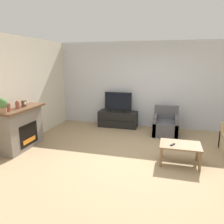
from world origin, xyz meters
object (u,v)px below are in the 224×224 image
Objects in this scene: tv at (118,102)px; coffee_table at (180,147)px; fireplace at (22,128)px; mantel_vase_left at (8,107)px; tv_stand at (118,119)px; mantel_vase_centre_left at (17,105)px; mantel_clock at (24,104)px; remote at (173,144)px; potted_plant at (2,105)px; armchair at (166,125)px.

coffee_table is (1.86, -2.25, -0.44)m from tv.
mantel_vase_left is at bearing -87.62° from fireplace.
tv_stand is (1.81, 2.78, -0.86)m from mantel_vase_left.
mantel_vase_centre_left is 1.30× the size of mantel_clock.
remote is at bearing -53.87° from tv_stand.
coffee_table is (1.86, -2.25, 0.11)m from tv_stand.
potted_plant is 0.37× the size of tv.
tv reaches higher than remote.
fireplace is 1.07× the size of tv_stand.
mantel_vase_left is 0.30m from mantel_vase_centre_left.
potted_plant reaches higher than fireplace.
fireplace is 1.66× the size of armchair.
tv_stand reaches higher than remote.
fireplace is 6.54× the size of mantel_vase_left.
mantel_clock is at bearing -152.24° from remote.
mantel_clock is 2.89m from tv.
armchair reaches higher than tv_stand.
potted_plant is 2.18× the size of remote.
tv_stand is at bearing 58.46° from potted_plant.
mantel_clock is at bearing 82.58° from fireplace.
tv is (1.81, 2.24, -0.29)m from mantel_clock.
mantel_vase_centre_left reaches higher than tv_stand.
tv is at bearing 165.41° from armchair.
mantel_vase_centre_left is at bearing -148.42° from remote.
armchair is 5.36× the size of remote.
mantel_clock is (0.00, 0.53, -0.02)m from mantel_vase_left.
potted_plant is 0.41× the size of armchair.
remote is (3.51, 0.61, -0.76)m from potted_plant.
coffee_table is at bearing -50.42° from tv_stand.
coffee_table is (0.34, -1.85, 0.10)m from armchair.
tv is at bearing 51.12° from mantel_clock.
tv_stand is (1.81, 2.94, -0.95)m from potted_plant.
fireplace is 6.86× the size of mantel_vase_centre_left.
potted_plant reaches higher than mantel_clock.
fireplace is at bearing -127.51° from tv_stand.
remote is (3.51, 0.14, -0.67)m from mantel_vase_centre_left.
tv is (1.81, 2.47, -0.31)m from mantel_vase_centre_left.
mantel_clock is (0.02, 0.13, 0.58)m from fireplace.
fireplace is 3.53m from remote.
mantel_vase_left reaches higher than tv.
tv reaches higher than fireplace.
coffee_table is at bearing 57.92° from remote.
mantel_vase_left reaches higher than tv_stand.
mantel_vase_left is 0.62× the size of potted_plant.
fireplace reaches higher than remote.
fireplace is at bearing -97.42° from mantel_clock.
mantel_clock is 3.58m from remote.
mantel_vase_centre_left reaches higher than remote.
mantel_vase_left is at bearing -90.08° from mantel_clock.
fireplace is 0.59m from mantel_clock.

